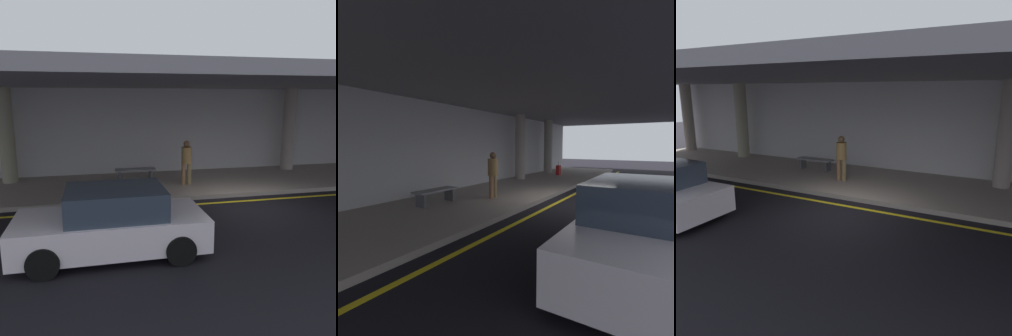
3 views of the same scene
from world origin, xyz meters
TOP-DOWN VIEW (x-y plane):
  - ground_plane at (0.00, 0.00)m, footprint 60.00×60.00m
  - sidewalk at (0.00, 3.10)m, footprint 26.00×4.20m
  - lane_stripe_yellow at (0.00, 0.52)m, footprint 26.00×0.14m
  - support_column_center at (4.00, 4.44)m, footprint 0.58×0.58m
  - support_column_right_mid at (8.00, 4.44)m, footprint 0.58×0.58m
  - ceiling_overhang at (0.00, 2.60)m, footprint 28.00×13.20m
  - terminal_back_wall at (0.00, 5.35)m, footprint 26.00×0.30m
  - car_white at (-4.46, -2.55)m, footprint 4.10×1.92m
  - traveler_with_luggage at (-1.36, 2.59)m, footprint 0.38×0.38m
  - suitcase_upright_primary at (7.07, 3.29)m, footprint 0.36×0.22m
  - bench_metal at (-3.17, 3.61)m, footprint 1.60×0.50m

SIDE VIEW (x-z plane):
  - ground_plane at x=0.00m, z-range 0.00..0.00m
  - lane_stripe_yellow at x=0.00m, z-range 0.00..0.01m
  - sidewalk at x=0.00m, z-range 0.00..0.15m
  - suitcase_upright_primary at x=7.07m, z-range 0.01..0.91m
  - bench_metal at x=-3.17m, z-range 0.26..0.74m
  - car_white at x=-4.46m, z-range -0.04..1.46m
  - traveler_with_luggage at x=-1.36m, z-range 0.27..1.95m
  - terminal_back_wall at x=0.00m, z-range 0.00..3.80m
  - support_column_center at x=4.00m, z-range 0.15..3.80m
  - support_column_right_mid at x=8.00m, z-range 0.15..3.80m
  - ceiling_overhang at x=0.00m, z-range 3.80..4.10m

